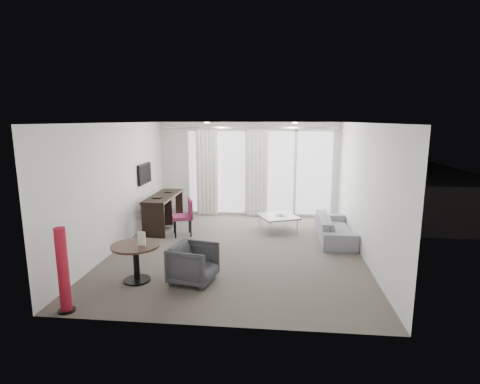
# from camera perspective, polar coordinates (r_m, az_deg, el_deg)

# --- Properties ---
(floor) EXTENTS (5.00, 6.00, 0.00)m
(floor) POSITION_cam_1_polar(r_m,az_deg,el_deg) (7.92, -0.44, -8.67)
(floor) COLOR #554D46
(floor) RESTS_ON ground
(ceiling) EXTENTS (5.00, 6.00, 0.00)m
(ceiling) POSITION_cam_1_polar(r_m,az_deg,el_deg) (7.46, -0.47, 10.50)
(ceiling) COLOR white
(ceiling) RESTS_ON ground
(wall_left) EXTENTS (0.00, 6.00, 2.60)m
(wall_left) POSITION_cam_1_polar(r_m,az_deg,el_deg) (8.23, -18.03, 0.91)
(wall_left) COLOR silver
(wall_left) RESTS_ON ground
(wall_right) EXTENTS (0.00, 6.00, 2.60)m
(wall_right) POSITION_cam_1_polar(r_m,az_deg,el_deg) (7.72, 18.31, 0.26)
(wall_right) COLOR silver
(wall_right) RESTS_ON ground
(wall_front) EXTENTS (5.00, 0.00, 2.60)m
(wall_front) POSITION_cam_1_polar(r_m,az_deg,el_deg) (4.69, -4.44, -5.91)
(wall_front) COLOR silver
(wall_front) RESTS_ON ground
(window_panel) EXTENTS (4.00, 0.02, 2.38)m
(window_panel) POSITION_cam_1_polar(r_m,az_deg,el_deg) (10.51, 2.94, 2.96)
(window_panel) COLOR white
(window_panel) RESTS_ON ground
(window_frame) EXTENTS (4.10, 0.06, 2.44)m
(window_frame) POSITION_cam_1_polar(r_m,az_deg,el_deg) (10.50, 2.93, 2.95)
(window_frame) COLOR white
(window_frame) RESTS_ON ground
(curtain_left) EXTENTS (0.60, 0.20, 2.38)m
(curtain_left) POSITION_cam_1_polar(r_m,az_deg,el_deg) (10.52, -5.03, 2.94)
(curtain_left) COLOR white
(curtain_left) RESTS_ON ground
(curtain_right) EXTENTS (0.60, 0.20, 2.38)m
(curtain_right) POSITION_cam_1_polar(r_m,az_deg,el_deg) (10.35, 2.61, 2.84)
(curtain_right) COLOR white
(curtain_right) RESTS_ON ground
(curtain_track) EXTENTS (4.80, 0.04, 0.04)m
(curtain_track) POSITION_cam_1_polar(r_m,az_deg,el_deg) (10.27, 1.26, 9.78)
(curtain_track) COLOR #B2B2B7
(curtain_track) RESTS_ON ceiling
(downlight_a) EXTENTS (0.12, 0.12, 0.02)m
(downlight_a) POSITION_cam_1_polar(r_m,az_deg,el_deg) (9.18, -5.06, 10.48)
(downlight_a) COLOR #FFE0B2
(downlight_a) RESTS_ON ceiling
(downlight_b) EXTENTS (0.12, 0.12, 0.02)m
(downlight_b) POSITION_cam_1_polar(r_m,az_deg,el_deg) (9.02, 8.39, 10.40)
(downlight_b) COLOR #FFE0B2
(downlight_b) RESTS_ON ceiling
(desk) EXTENTS (0.55, 1.77, 0.83)m
(desk) POSITION_cam_1_polar(r_m,az_deg,el_deg) (9.51, -11.50, -2.93)
(desk) COLOR black
(desk) RESTS_ON floor
(tv) EXTENTS (0.05, 0.80, 0.50)m
(tv) POSITION_cam_1_polar(r_m,az_deg,el_deg) (9.54, -14.33, 2.72)
(tv) COLOR black
(tv) RESTS_ON wall_left
(desk_chair) EXTENTS (0.59, 0.57, 0.86)m
(desk_chair) POSITION_cam_1_polar(r_m,az_deg,el_deg) (8.80, -8.80, -3.86)
(desk_chair) COLOR #80234E
(desk_chair) RESTS_ON floor
(round_table) EXTENTS (1.00, 1.00, 0.63)m
(round_table) POSITION_cam_1_polar(r_m,az_deg,el_deg) (6.56, -15.52, -10.38)
(round_table) COLOR #39251C
(round_table) RESTS_ON floor
(menu_card) EXTENTS (0.13, 0.03, 0.24)m
(menu_card) POSITION_cam_1_polar(r_m,az_deg,el_deg) (6.36, -14.76, -7.17)
(menu_card) COLOR white
(menu_card) RESTS_ON round_table
(red_lamp) EXTENTS (0.28, 0.28, 1.22)m
(red_lamp) POSITION_cam_1_polar(r_m,az_deg,el_deg) (5.82, -25.35, -10.74)
(red_lamp) COLOR #A8172B
(red_lamp) RESTS_ON floor
(tub_armchair) EXTENTS (0.83, 0.82, 0.64)m
(tub_armchair) POSITION_cam_1_polar(r_m,az_deg,el_deg) (6.34, -7.10, -10.76)
(tub_armchair) COLOR #323237
(tub_armchair) RESTS_ON floor
(coffee_table) EXTENTS (1.10, 1.10, 0.38)m
(coffee_table) POSITION_cam_1_polar(r_m,az_deg,el_deg) (9.17, 5.82, -4.74)
(coffee_table) COLOR gray
(coffee_table) RESTS_ON floor
(remote) EXTENTS (0.08, 0.18, 0.02)m
(remote) POSITION_cam_1_polar(r_m,az_deg,el_deg) (9.13, 6.27, -3.70)
(remote) COLOR black
(remote) RESTS_ON coffee_table
(magazine) EXTENTS (0.24, 0.29, 0.02)m
(magazine) POSITION_cam_1_polar(r_m,az_deg,el_deg) (9.21, 6.25, -3.56)
(magazine) COLOR gray
(magazine) RESTS_ON coffee_table
(sofa) EXTENTS (0.72, 1.84, 0.54)m
(sofa) POSITION_cam_1_polar(r_m,az_deg,el_deg) (8.72, 14.25, -5.30)
(sofa) COLOR gray
(sofa) RESTS_ON floor
(terrace_slab) EXTENTS (5.60, 3.00, 0.12)m
(terrace_slab) POSITION_cam_1_polar(r_m,az_deg,el_deg) (12.23, 3.24, -1.92)
(terrace_slab) COLOR #4D4D50
(terrace_slab) RESTS_ON ground
(rattan_chair_a) EXTENTS (0.80, 0.80, 0.89)m
(rattan_chair_a) POSITION_cam_1_polar(r_m,az_deg,el_deg) (12.25, 5.64, 0.48)
(rattan_chair_a) COLOR #53341F
(rattan_chair_a) RESTS_ON terrace_slab
(rattan_chair_b) EXTENTS (0.66, 0.66, 0.75)m
(rattan_chair_b) POSITION_cam_1_polar(r_m,az_deg,el_deg) (12.56, 9.97, 0.29)
(rattan_chair_b) COLOR #53341F
(rattan_chair_b) RESTS_ON terrace_slab
(rattan_table) EXTENTS (0.49, 0.49, 0.45)m
(rattan_table) POSITION_cam_1_polar(r_m,az_deg,el_deg) (11.39, 11.10, -1.60)
(rattan_table) COLOR #53341F
(rattan_table) RESTS_ON terrace_slab
(balustrade) EXTENTS (5.50, 0.06, 1.05)m
(balustrade) POSITION_cam_1_polar(r_m,az_deg,el_deg) (13.55, 3.54, 1.75)
(balustrade) COLOR #B2B2B7
(balustrade) RESTS_ON terrace_slab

